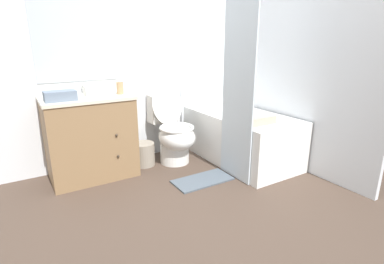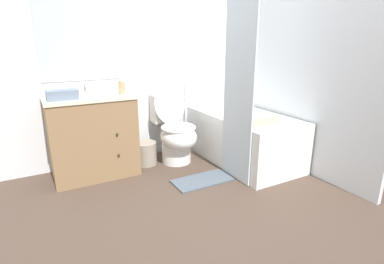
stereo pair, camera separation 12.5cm
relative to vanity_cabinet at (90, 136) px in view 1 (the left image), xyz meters
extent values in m
plane|color=#47382D|center=(0.77, -1.32, -0.43)|extent=(14.00, 14.00, 0.00)
cube|color=silver|center=(0.77, 0.29, 0.82)|extent=(8.00, 0.05, 2.50)
cube|color=#B2BCC6|center=(0.00, 0.26, 0.99)|extent=(0.78, 0.01, 0.93)
cube|color=silver|center=(2.00, -0.53, 0.82)|extent=(0.05, 2.58, 2.50)
cube|color=olive|center=(0.00, 0.00, -0.02)|extent=(0.82, 0.52, 0.80)
cube|color=beige|center=(0.00, 0.00, 0.39)|extent=(0.84, 0.54, 0.03)
cylinder|color=white|center=(0.00, 0.00, 0.35)|extent=(0.29, 0.29, 0.10)
sphere|color=#382D23|center=(0.19, -0.27, 0.06)|extent=(0.02, 0.02, 0.02)
sphere|color=#382D23|center=(0.19, -0.27, -0.16)|extent=(0.02, 0.02, 0.02)
cylinder|color=silver|center=(0.00, 0.19, 0.43)|extent=(0.04, 0.04, 0.04)
cylinder|color=silver|center=(0.00, 0.14, 0.49)|extent=(0.02, 0.11, 0.09)
cylinder|color=silver|center=(-0.06, 0.19, 0.43)|extent=(0.03, 0.03, 0.04)
cylinder|color=silver|center=(0.05, 0.19, 0.43)|extent=(0.03, 0.03, 0.04)
cylinder|color=white|center=(0.89, -0.12, -0.31)|extent=(0.33, 0.33, 0.23)
ellipsoid|color=white|center=(0.89, -0.18, -0.11)|extent=(0.39, 0.48, 0.29)
torus|color=white|center=(0.89, -0.18, 0.00)|extent=(0.39, 0.39, 0.04)
cube|color=white|center=(0.89, 0.15, 0.16)|extent=(0.34, 0.18, 0.32)
ellipsoid|color=white|center=(0.89, 0.04, 0.22)|extent=(0.37, 0.14, 0.44)
cube|color=white|center=(1.60, -0.43, -0.15)|extent=(0.73, 1.38, 0.55)
cube|color=#ACB1B2|center=(1.60, -0.43, 0.12)|extent=(0.61, 1.26, 0.01)
cube|color=silver|center=(1.22, -0.80, 0.58)|extent=(0.02, 0.45, 2.00)
cylinder|color=gray|center=(0.55, -0.01, -0.30)|extent=(0.25, 0.25, 0.26)
cube|color=white|center=(0.05, 0.02, 0.45)|extent=(0.12, 0.13, 0.09)
ellipsoid|color=white|center=(0.05, 0.02, 0.51)|extent=(0.05, 0.04, 0.03)
cylinder|color=tan|center=(0.33, -0.04, 0.47)|extent=(0.07, 0.07, 0.12)
cylinder|color=silver|center=(0.33, -0.04, 0.55)|extent=(0.04, 0.04, 0.03)
cube|color=slate|center=(-0.25, -0.11, 0.45)|extent=(0.27, 0.16, 0.09)
cube|color=tan|center=(1.46, -0.82, 0.16)|extent=(0.33, 0.25, 0.08)
cube|color=#4C5660|center=(0.89, -0.70, -0.42)|extent=(0.59, 0.29, 0.02)
camera|label=1|loc=(-0.62, -2.98, 0.92)|focal=28.00mm
camera|label=2|loc=(-0.51, -3.04, 0.92)|focal=28.00mm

